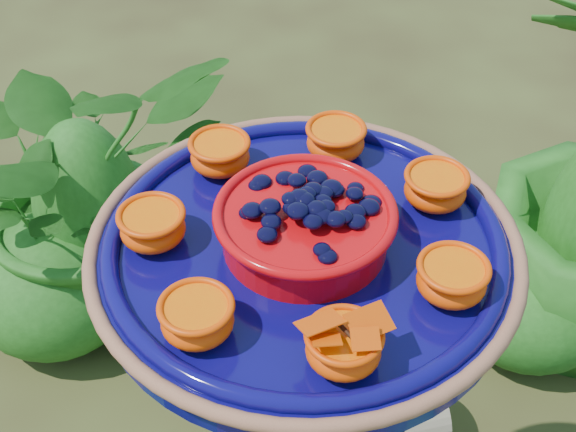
% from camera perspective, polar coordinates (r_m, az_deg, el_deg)
% --- Properties ---
extents(feeder_dish, '(0.60, 0.60, 0.12)m').
position_cam_1_polar(feeder_dish, '(0.95, 1.19, -2.07)').
color(feeder_dish, '#0A0754').
rests_on(feeder_dish, tripod_stand).
extents(driftwood_log, '(0.54, 0.27, 0.17)m').
position_cam_1_polar(driftwood_log, '(1.91, 3.23, -15.06)').
color(driftwood_log, gray).
rests_on(driftwood_log, ground).
extents(shrub_back_left, '(0.95, 0.92, 0.80)m').
position_cam_1_polar(shrub_back_left, '(2.08, -14.27, 2.29)').
color(shrub_back_left, '#1D5216').
rests_on(shrub_back_left, ground).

